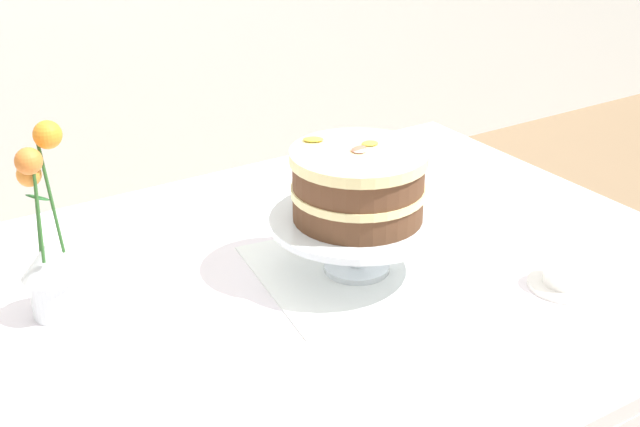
{
  "coord_description": "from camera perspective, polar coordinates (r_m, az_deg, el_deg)",
  "views": [
    {
      "loc": [
        -0.64,
        -1.07,
        1.46
      ],
      "look_at": [
        0.04,
        -0.0,
        0.86
      ],
      "focal_mm": 49.51,
      "sensor_mm": 36.0,
      "label": 1
    }
  ],
  "objects": [
    {
      "name": "teacup",
      "position": [
        1.48,
        15.68,
        -3.76
      ],
      "size": [
        0.12,
        0.12,
        0.05
      ],
      "color": "white",
      "rests_on": "dining_table"
    },
    {
      "name": "linen_napkin",
      "position": [
        1.48,
        2.38,
        -3.69
      ],
      "size": [
        0.37,
        0.37,
        0.0
      ],
      "primitive_type": "cube",
      "rotation": [
        0.0,
        0.0,
        -0.16
      ],
      "color": "white",
      "rests_on": "dining_table"
    },
    {
      "name": "dining_table",
      "position": [
        1.47,
        -0.97,
        -8.23
      ],
      "size": [
        1.4,
        1.0,
        0.74
      ],
      "color": "white",
      "rests_on": "ground"
    },
    {
      "name": "layer_cake",
      "position": [
        1.41,
        2.49,
        1.89
      ],
      "size": [
        0.22,
        0.22,
        0.12
      ],
      "color": "brown",
      "rests_on": "cake_stand"
    },
    {
      "name": "cake_stand",
      "position": [
        1.44,
        2.43,
        -0.86
      ],
      "size": [
        0.29,
        0.29,
        0.1
      ],
      "color": "silver",
      "rests_on": "linen_napkin"
    },
    {
      "name": "flower_vase",
      "position": [
        1.37,
        -17.12,
        -2.48
      ],
      "size": [
        0.09,
        0.09,
        0.31
      ],
      "color": "silver",
      "rests_on": "dining_table"
    }
  ]
}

